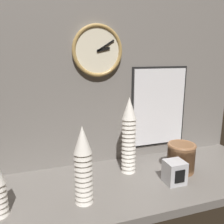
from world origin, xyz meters
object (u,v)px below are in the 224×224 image
object	(u,v)px
cup_stack_center_right	(129,136)
bowl_stack_right	(181,157)
menu_board	(159,107)
napkin_dispenser	(175,172)
cup_stack_center_left	(83,165)
wall_clock	(98,51)

from	to	relation	value
cup_stack_center_right	bowl_stack_right	bearing A→B (deg)	-17.86
menu_board	napkin_dispenser	world-z (taller)	menu_board
bowl_stack_right	napkin_dispenser	bearing A→B (deg)	-136.87
cup_stack_center_left	wall_clock	bearing A→B (deg)	65.08
napkin_dispenser	bowl_stack_right	bearing A→B (deg)	43.13
cup_stack_center_left	menu_board	world-z (taller)	menu_board
cup_stack_center_left	cup_stack_center_right	size ratio (longest dim) A/B	0.83
wall_clock	bowl_stack_right	bearing A→B (deg)	-31.19
cup_stack_center_left	cup_stack_center_right	world-z (taller)	cup_stack_center_right
menu_board	cup_stack_center_right	bearing A→B (deg)	-148.53
cup_stack_center_left	cup_stack_center_right	xyz separation A→B (cm)	(28.17, 19.44, 3.36)
wall_clock	cup_stack_center_right	bearing A→B (deg)	-50.87
menu_board	napkin_dispenser	xyz separation A→B (cm)	(-8.97, -33.75, -24.71)
bowl_stack_right	wall_clock	bearing A→B (deg)	148.81
cup_stack_center_right	napkin_dispenser	world-z (taller)	cup_stack_center_right
bowl_stack_right	menu_board	bearing A→B (deg)	92.11
bowl_stack_right	menu_board	world-z (taller)	menu_board
cup_stack_center_right	menu_board	distance (cm)	31.99
cup_stack_center_right	menu_board	xyz separation A→B (cm)	(25.92, 15.87, 9.99)
menu_board	bowl_stack_right	bearing A→B (deg)	-87.89
bowl_stack_right	wall_clock	size ratio (longest dim) A/B	0.58
cup_stack_center_left	menu_board	bearing A→B (deg)	33.13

